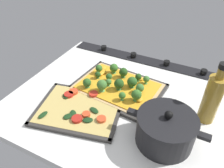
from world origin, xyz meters
TOP-DOWN VIEW (x-y plane):
  - ground_plane at (0.00, 0.00)cm, footprint 82.68×67.74cm
  - stove_control_panel at (0.00, -30.37)cm, footprint 79.38×7.00cm
  - baking_tray_front at (4.54, -4.46)cm, footprint 36.41×27.90cm
  - broccoli_pizza at (4.60, -4.60)cm, footprint 33.80×25.28cm
  - baking_tray_back at (11.71, 12.84)cm, footprint 33.78×28.91cm
  - veggie_pizza_back at (11.74, 12.77)cm, footprint 30.91×26.04cm
  - cooking_pot at (-18.93, 12.23)cm, footprint 24.60×17.75cm
  - oil_bottle at (-29.19, -3.08)cm, footprint 5.59×5.59cm

SIDE VIEW (x-z plane):
  - ground_plane at x=0.00cm, z-range -3.00..0.00cm
  - baking_tray_front at x=4.54cm, z-range -0.28..1.02cm
  - baking_tray_back at x=11.71cm, z-range -0.27..1.03cm
  - stove_control_panel at x=0.00cm, z-range -0.75..1.85cm
  - veggie_pizza_back at x=11.74cm, z-range 0.15..2.05cm
  - broccoli_pizza at x=4.60cm, z-range -0.83..5.45cm
  - cooking_pot at x=-18.93cm, z-range -1.14..11.14cm
  - oil_bottle at x=-29.19cm, z-range -1.87..20.41cm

